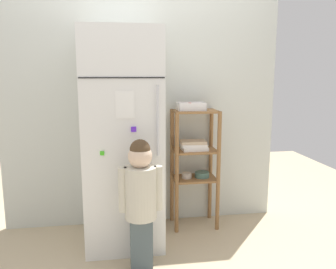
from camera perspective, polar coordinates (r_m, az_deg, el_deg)
The scene contains 6 objects.
ground_plane at distance 3.14m, azimuth -3.43°, elevation -16.82°, with size 6.00×6.00×0.00m, color tan.
kitchen_wall_back at distance 3.19m, azimuth -4.30°, elevation 4.93°, with size 2.56×0.03×2.27m, color silver.
refrigerator at distance 2.86m, azimuth -7.55°, elevation -0.80°, with size 0.62×0.70×1.77m.
child_standing at distance 2.47m, azimuth -4.58°, elevation -9.57°, with size 0.31×0.23×0.97m.
pantry_shelf_unit at distance 3.16m, azimuth 4.47°, elevation -3.73°, with size 0.42×0.29×1.10m.
fruit_bin at distance 3.09m, azimuth 3.83°, elevation 4.54°, with size 0.25×0.16×0.07m.
Camera 1 is at (-0.25, -2.79, 1.42)m, focal length 36.58 mm.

